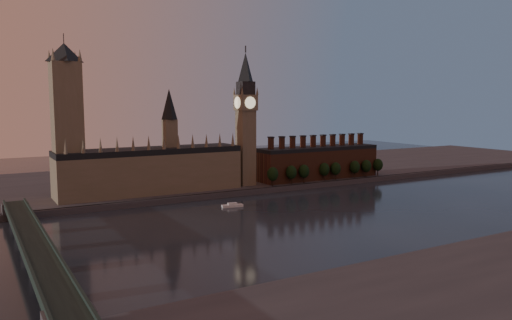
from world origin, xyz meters
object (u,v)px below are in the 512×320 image
at_px(victoria_tower, 67,117).
at_px(big_ben, 246,117).
at_px(westminster_bridge, 34,247).
at_px(river_boat, 232,205).

bearing_deg(victoria_tower, big_ben, -2.20).
relative_size(westminster_bridge, river_boat, 13.81).
height_order(victoria_tower, big_ben, victoria_tower).
bearing_deg(westminster_bridge, big_ben, 34.33).
height_order(westminster_bridge, river_boat, westminster_bridge).
bearing_deg(river_boat, westminster_bridge, -143.45).
distance_m(victoria_tower, westminster_bridge, 133.21).
relative_size(victoria_tower, westminster_bridge, 0.54).
bearing_deg(river_boat, victoria_tower, 158.80).
bearing_deg(westminster_bridge, river_boat, 25.71).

